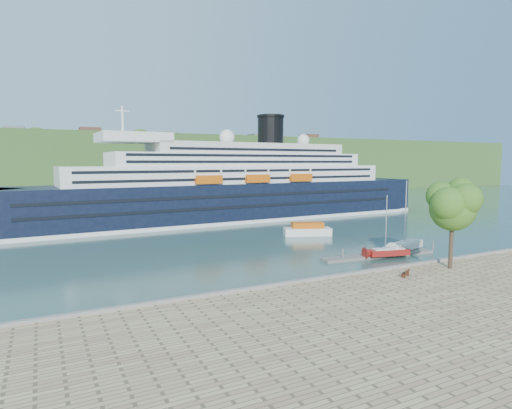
{
  "coord_description": "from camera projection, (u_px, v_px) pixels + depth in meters",
  "views": [
    {
      "loc": [
        -37.43,
        -36.49,
        13.37
      ],
      "look_at": [
        -3.82,
        30.0,
        5.9
      ],
      "focal_mm": 30.0,
      "sensor_mm": 36.0,
      "label": 1
    }
  ],
  "objects": [
    {
      "name": "quay_coping",
      "position": [
        401.0,
        266.0,
        50.25
      ],
      "size": [
        220.0,
        0.5,
        0.3
      ],
      "primitive_type": "cube",
      "color": "slate",
      "rests_on": "promenade"
    },
    {
      "name": "sailboat_white_far",
      "position": [
        407.0,
        218.0,
        62.8
      ],
      "size": [
        8.14,
        4.64,
        10.15
      ],
      "primitive_type": null,
      "rotation": [
        0.0,
        0.0,
        0.33
      ],
      "color": "silver",
      "rests_on": "ground"
    },
    {
      "name": "ground",
      "position": [
        399.0,
        275.0,
        50.54
      ],
      "size": [
        400.0,
        400.0,
        0.0
      ],
      "primitive_type": "plane",
      "color": "#2E534A",
      "rests_on": "ground"
    },
    {
      "name": "cruise_ship",
      "position": [
        227.0,
        167.0,
        96.88
      ],
      "size": [
        109.5,
        20.72,
        24.46
      ],
      "primitive_type": null,
      "rotation": [
        0.0,
        0.0,
        0.04
      ],
      "color": "black",
      "rests_on": "ground"
    },
    {
      "name": "promenade_tree",
      "position": [
        452.0,
        220.0,
        49.37
      ],
      "size": [
        6.88,
        6.88,
        11.4
      ],
      "primitive_type": null,
      "color": "#2D5817",
      "rests_on": "promenade"
    },
    {
      "name": "sailboat_red",
      "position": [
        389.0,
        228.0,
        58.99
      ],
      "size": [
        6.74,
        3.14,
        8.4
      ],
      "primitive_type": null,
      "rotation": [
        0.0,
        0.0,
        -0.21
      ],
      "color": "maroon",
      "rests_on": "ground"
    },
    {
      "name": "tender_launch",
      "position": [
        307.0,
        229.0,
        77.85
      ],
      "size": [
        9.1,
        5.89,
        2.38
      ],
      "primitive_type": null,
      "rotation": [
        0.0,
        0.0,
        -0.37
      ],
      "color": "#CC550C",
      "rests_on": "ground"
    },
    {
      "name": "floating_pontoon",
      "position": [
        378.0,
        255.0,
        60.32
      ],
      "size": [
        17.97,
        3.71,
        0.4
      ],
      "primitive_type": null,
      "rotation": [
        0.0,
        0.0,
        -0.09
      ],
      "color": "slate",
      "rests_on": "ground"
    },
    {
      "name": "park_bench",
      "position": [
        405.0,
        273.0,
        46.08
      ],
      "size": [
        1.48,
        1.08,
        0.88
      ],
      "primitive_type": null,
      "rotation": [
        0.0,
        0.0,
        0.43
      ],
      "color": "#4B2615",
      "rests_on": "promenade"
    },
    {
      "name": "far_hillside",
      "position": [
        140.0,
        165.0,
        178.1
      ],
      "size": [
        400.0,
        50.0,
        24.0
      ],
      "primitive_type": "cube",
      "color": "#315120",
      "rests_on": "ground"
    }
  ]
}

